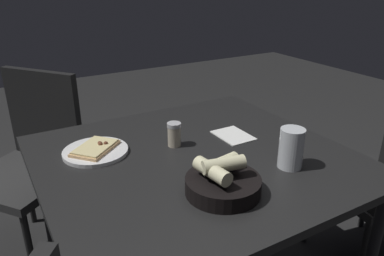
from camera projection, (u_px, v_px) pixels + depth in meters
dining_table at (195, 170)px, 1.36m from camera, size 1.00×1.06×0.72m
pizza_plate at (96, 150)px, 1.35m from camera, size 0.23×0.23×0.04m
bread_basket at (222, 182)px, 1.10m from camera, size 0.23×0.23×0.12m
beer_glass at (291, 151)px, 1.24m from camera, size 0.08×0.08×0.14m
pepper_shaker at (174, 136)px, 1.40m from camera, size 0.05×0.05×0.09m
napkin at (233, 135)px, 1.50m from camera, size 0.16×0.12×0.00m
chair_far at (32, 154)px, 1.79m from camera, size 0.62×0.62×0.90m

